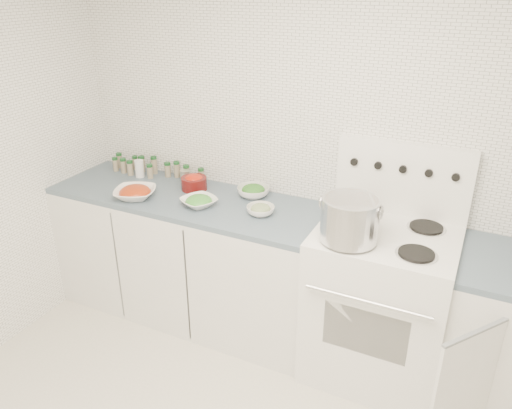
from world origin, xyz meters
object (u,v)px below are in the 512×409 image
Objects in this scene: stock_pot at (350,217)px; bowl_tomato at (135,193)px; stove at (379,299)px; bowl_snowpea at (199,201)px.

bowl_tomato is at bearing 179.12° from stock_pot.
stove is 4.01× the size of bowl_tomato.
bowl_snowpea is (0.43, 0.07, -0.01)m from bowl_tomato.
bowl_snowpea is at bearing 9.76° from bowl_tomato.
stock_pot is (-0.17, -0.18, 0.58)m from stove.
bowl_tomato reaches higher than bowl_snowpea.
stock_pot reaches higher than bowl_snowpea.
stove is 0.63m from stock_pot.
stove is 1.23m from bowl_snowpea.
stove is at bearing 47.17° from stock_pot.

